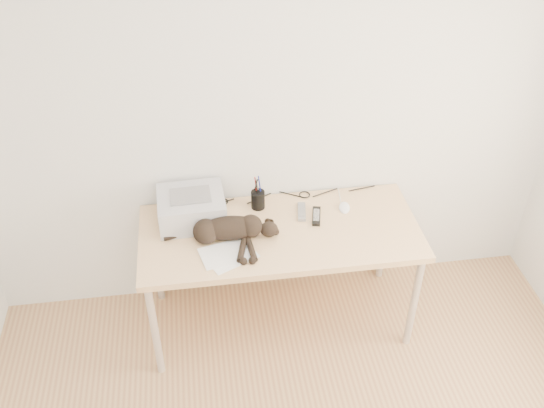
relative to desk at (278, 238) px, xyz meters
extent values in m
plane|color=silver|center=(0.00, 0.27, 0.69)|extent=(3.50, 0.00, 3.50)
cube|color=#E6BF86|center=(0.00, -0.09, 0.11)|extent=(1.60, 0.70, 0.04)
cylinder|color=silver|center=(-0.75, -0.39, -0.26)|extent=(0.04, 0.04, 0.70)
cylinder|color=silver|center=(0.75, -0.39, -0.26)|extent=(0.04, 0.04, 0.70)
cylinder|color=silver|center=(-0.75, 0.21, -0.26)|extent=(0.04, 0.04, 0.70)
cylinder|color=silver|center=(0.75, 0.21, -0.26)|extent=(0.04, 0.04, 0.70)
cube|color=#E6BF86|center=(0.00, 0.24, -0.21)|extent=(1.48, 0.02, 0.60)
cube|color=#AAAAAF|center=(-0.49, 0.08, 0.22)|extent=(0.39, 0.34, 0.17)
cube|color=black|center=(-0.49, 0.08, 0.23)|extent=(0.32, 0.03, 0.10)
cube|color=gray|center=(-0.49, 0.08, 0.31)|extent=(0.23, 0.17, 0.01)
cube|color=white|center=(-0.30, -0.26, 0.14)|extent=(0.32, 0.28, 0.00)
cube|color=white|center=(-0.33, -0.24, 0.14)|extent=(0.30, 0.24, 0.00)
ellipsoid|color=black|center=(-0.29, -0.11, 0.20)|extent=(0.34, 0.15, 0.14)
sphere|color=black|center=(-0.42, -0.11, 0.20)|extent=(0.14, 0.14, 0.14)
ellipsoid|color=black|center=(-0.07, -0.13, 0.18)|extent=(0.10, 0.10, 0.09)
cone|color=black|center=(-0.07, -0.08, 0.22)|extent=(0.04, 0.05, 0.05)
cone|color=black|center=(-0.05, -0.09, 0.21)|extent=(0.04, 0.05, 0.05)
cylinder|color=black|center=(-0.23, -0.24, 0.15)|extent=(0.04, 0.19, 0.03)
cylinder|color=black|center=(-0.18, -0.24, 0.15)|extent=(0.04, 0.19, 0.03)
cylinder|color=black|center=(-0.55, -0.06, 0.15)|extent=(0.21, 0.03, 0.03)
imported|color=white|center=(-0.35, 0.18, 0.17)|extent=(0.12, 0.12, 0.08)
cylinder|color=black|center=(-0.10, 0.15, 0.19)|extent=(0.08, 0.08, 0.11)
cylinder|color=#990C0C|center=(-0.11, 0.15, 0.27)|extent=(0.01, 0.01, 0.15)
cylinder|color=navy|center=(-0.09, 0.16, 0.27)|extent=(0.01, 0.01, 0.15)
cylinder|color=black|center=(-0.10, 0.13, 0.27)|extent=(0.01, 0.01, 0.15)
cube|color=gray|center=(0.15, 0.05, 0.14)|extent=(0.07, 0.17, 0.02)
cube|color=black|center=(0.23, 0.00, 0.14)|extent=(0.08, 0.17, 0.02)
ellipsoid|color=white|center=(0.41, 0.06, 0.15)|extent=(0.09, 0.12, 0.04)
camera|label=1|loc=(-0.42, -2.71, 2.35)|focal=40.00mm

